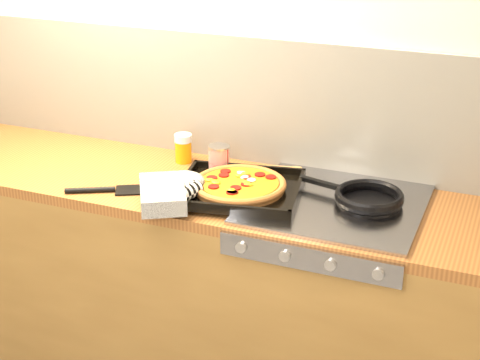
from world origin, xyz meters
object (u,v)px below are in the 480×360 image
at_px(tomato_can, 219,160).
at_px(frying_pan, 368,198).
at_px(pizza_on_tray, 219,187).
at_px(juice_glass, 183,148).

bearing_deg(tomato_can, frying_pan, -7.83).
height_order(pizza_on_tray, tomato_can, tomato_can).
xyz_separation_m(frying_pan, juice_glass, (-0.78, 0.14, 0.02)).
distance_m(pizza_on_tray, frying_pan, 0.52).
bearing_deg(tomato_can, pizza_on_tray, -66.69).
xyz_separation_m(frying_pan, tomato_can, (-0.60, 0.08, 0.02)).
relative_size(tomato_can, juice_glass, 1.00).
xyz_separation_m(pizza_on_tray, frying_pan, (0.50, 0.13, -0.01)).
bearing_deg(pizza_on_tray, tomato_can, 113.31).
bearing_deg(frying_pan, juice_glass, 169.46).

